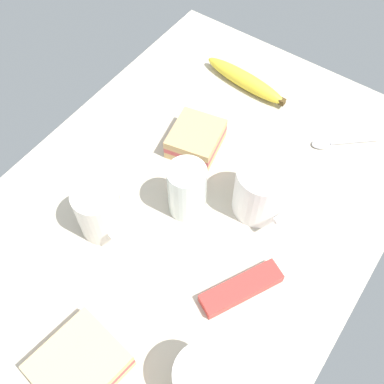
# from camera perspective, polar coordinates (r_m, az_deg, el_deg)

# --- Properties ---
(tabletop) EXTENTS (0.90, 0.64, 0.02)m
(tabletop) POSITION_cam_1_polar(r_m,az_deg,el_deg) (0.83, 0.00, -1.50)
(tabletop) COLOR #BCB29E
(tabletop) RESTS_ON ground
(coffee_mug_black) EXTENTS (0.09, 0.12, 0.10)m
(coffee_mug_black) POSITION_cam_1_polar(r_m,az_deg,el_deg) (0.78, 8.62, 0.30)
(coffee_mug_black) COLOR white
(coffee_mug_black) RESTS_ON tabletop
(coffee_mug_milky) EXTENTS (0.08, 0.10, 0.10)m
(coffee_mug_milky) POSITION_cam_1_polar(r_m,az_deg,el_deg) (0.77, -11.42, -2.28)
(coffee_mug_milky) COLOR silver
(coffee_mug_milky) RESTS_ON tabletop
(coffee_mug_spare) EXTENTS (0.11, 0.08, 0.09)m
(coffee_mug_spare) POSITION_cam_1_polar(r_m,az_deg,el_deg) (0.66, 1.56, -22.50)
(coffee_mug_spare) COLOR white
(coffee_mug_spare) RESTS_ON tabletop
(sandwich_main) EXTENTS (0.12, 0.11, 0.04)m
(sandwich_main) POSITION_cam_1_polar(r_m,az_deg,el_deg) (0.88, 0.49, 6.63)
(sandwich_main) COLOR tan
(sandwich_main) RESTS_ON tabletop
(sandwich_side) EXTENTS (0.13, 0.12, 0.04)m
(sandwich_side) POSITION_cam_1_polar(r_m,az_deg,el_deg) (0.71, -13.81, -20.21)
(sandwich_side) COLOR #DBB77A
(sandwich_side) RESTS_ON tabletop
(glass_of_milk) EXTENTS (0.07, 0.07, 0.11)m
(glass_of_milk) POSITION_cam_1_polar(r_m,az_deg,el_deg) (0.77, -0.69, 0.11)
(glass_of_milk) COLOR silver
(glass_of_milk) RESTS_ON tabletop
(banana) EXTENTS (0.05, 0.20, 0.03)m
(banana) POSITION_cam_1_polar(r_m,az_deg,el_deg) (1.00, 6.64, 13.64)
(banana) COLOR yellow
(banana) RESTS_ON tabletop
(spoon) EXTENTS (0.10, 0.11, 0.01)m
(spoon) POSITION_cam_1_polar(r_m,az_deg,el_deg) (0.94, 17.23, 5.86)
(spoon) COLOR silver
(spoon) RESTS_ON tabletop
(snack_bar) EXTENTS (0.14, 0.09, 0.02)m
(snack_bar) POSITION_cam_1_polar(r_m,az_deg,el_deg) (0.74, 6.15, -11.81)
(snack_bar) COLOR red
(snack_bar) RESTS_ON tabletop
(paper_napkin) EXTENTS (0.20, 0.20, 0.00)m
(paper_napkin) POSITION_cam_1_polar(r_m,az_deg,el_deg) (0.80, -22.05, -10.94)
(paper_napkin) COLOR white
(paper_napkin) RESTS_ON tabletop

